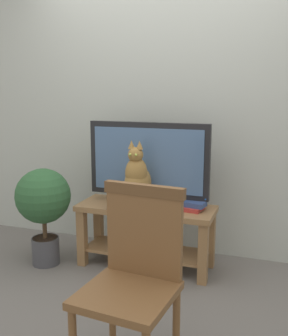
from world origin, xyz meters
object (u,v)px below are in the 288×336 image
book_stack (192,206)px  potted_plant (43,203)px  tv_stand (146,225)px  media_box (138,204)px  tv (148,162)px  wooden_chair (135,269)px  cat (137,178)px

book_stack → potted_plant: bearing=-167.9°
tv_stand → media_box: size_ratio=2.57×
tv → media_box: tv is taller
tv_stand → wooden_chair: size_ratio=1.14×
cat → media_box: bearing=93.7°
tv → cat: (-0.04, -0.15, -0.10)m
tv_stand → potted_plant: bearing=-163.7°
book_stack → potted_plant: potted_plant is taller
book_stack → cat: bearing=-164.2°
tv_stand → media_box: 0.22m
tv → potted_plant: bearing=-160.3°
tv_stand → wooden_chair: bearing=-73.7°
cat → potted_plant: 0.82m
media_box → potted_plant: (-0.78, -0.15, -0.02)m
tv_stand → cat: size_ratio=2.31×
tv_stand → tv: tv is taller
cat → potted_plant: size_ratio=0.59×
tv_stand → tv: size_ratio=1.11×
media_box → wooden_chair: 1.17m
potted_plant → tv_stand: bearing=16.3°
cat → book_stack: (0.41, 0.12, -0.22)m
cat → wooden_chair: bearing=-70.5°
book_stack → tv_stand: bearing=-177.5°
potted_plant → cat: bearing=10.0°
tv_stand → wooden_chair: (0.35, -1.19, 0.20)m
cat → potted_plant: bearing=-170.0°
book_stack → potted_plant: size_ratio=0.27×
wooden_chair → book_stack: wooden_chair is taller
media_box → book_stack: size_ratio=1.95×
tv_stand → book_stack: (0.37, 0.02, 0.20)m
tv → book_stack: tv is taller
tv → media_box: size_ratio=2.31×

